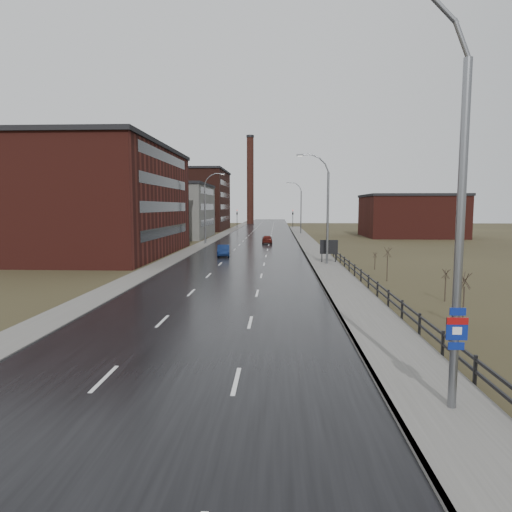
# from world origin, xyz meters

# --- Properties ---
(ground) EXTENTS (320.00, 320.00, 0.00)m
(ground) POSITION_xyz_m (0.00, 0.00, 0.00)
(ground) COLOR #2D2819
(ground) RESTS_ON ground
(road) EXTENTS (14.00, 300.00, 0.06)m
(road) POSITION_xyz_m (0.00, 60.00, 0.03)
(road) COLOR black
(road) RESTS_ON ground
(sidewalk_right) EXTENTS (3.20, 180.00, 0.18)m
(sidewalk_right) POSITION_xyz_m (8.60, 35.00, 0.09)
(sidewalk_right) COLOR #595651
(sidewalk_right) RESTS_ON ground
(curb_right) EXTENTS (0.16, 180.00, 0.18)m
(curb_right) POSITION_xyz_m (7.08, 35.00, 0.09)
(curb_right) COLOR slate
(curb_right) RESTS_ON ground
(sidewalk_left) EXTENTS (2.40, 260.00, 0.12)m
(sidewalk_left) POSITION_xyz_m (-8.20, 60.00, 0.06)
(sidewalk_left) COLOR #595651
(sidewalk_left) RESTS_ON ground
(warehouse_near) EXTENTS (22.44, 28.56, 13.50)m
(warehouse_near) POSITION_xyz_m (-20.99, 45.00, 6.76)
(warehouse_near) COLOR #471914
(warehouse_near) RESTS_ON ground
(warehouse_mid) EXTENTS (16.32, 20.40, 10.50)m
(warehouse_mid) POSITION_xyz_m (-17.99, 78.00, 5.26)
(warehouse_mid) COLOR slate
(warehouse_mid) RESTS_ON ground
(warehouse_far) EXTENTS (26.52, 24.48, 15.50)m
(warehouse_far) POSITION_xyz_m (-22.99, 108.00, 7.76)
(warehouse_far) COLOR #331611
(warehouse_far) RESTS_ON ground
(building_right) EXTENTS (18.36, 16.32, 8.50)m
(building_right) POSITION_xyz_m (30.30, 82.00, 4.26)
(building_right) COLOR #471914
(building_right) RESTS_ON ground
(smokestack) EXTENTS (2.70, 2.70, 30.70)m
(smokestack) POSITION_xyz_m (-6.00, 150.00, 15.50)
(smokestack) COLOR #331611
(smokestack) RESTS_ON ground
(streetlight_main) EXTENTS (3.91, 0.29, 12.11)m
(streetlight_main) POSITION_xyz_m (8.47, 2.00, 6.06)
(streetlight_main) COLOR slate
(streetlight_main) RESTS_ON ground
(streetlight_right_mid) EXTENTS (3.36, 0.28, 11.35)m
(streetlight_right_mid) POSITION_xyz_m (8.50, 36.00, 5.84)
(streetlight_right_mid) COLOR slate
(streetlight_right_mid) RESTS_ON ground
(streetlight_left) EXTENTS (3.36, 0.28, 11.35)m
(streetlight_left) POSITION_xyz_m (-7.70, 62.00, 5.84)
(streetlight_left) COLOR slate
(streetlight_left) RESTS_ON ground
(streetlight_right_far) EXTENTS (3.36, 0.28, 11.35)m
(streetlight_right_far) POSITION_xyz_m (8.50, 90.00, 5.84)
(streetlight_right_far) COLOR slate
(streetlight_right_far) RESTS_ON ground
(guardrail) EXTENTS (0.10, 53.05, 1.10)m
(guardrail) POSITION_xyz_m (10.30, 18.31, 0.71)
(guardrail) COLOR black
(guardrail) RESTS_ON ground
(shrub_c) EXTENTS (0.66, 0.69, 2.79)m
(shrub_c) POSITION_xyz_m (12.95, 11.72, 1.48)
(shrub_c) COLOR #382D23
(shrub_c) RESTS_ON ground
(shrub_d) EXTENTS (0.50, 0.52, 2.09)m
(shrub_d) POSITION_xyz_m (14.35, 18.05, 1.11)
(shrub_d) COLOR #382D23
(shrub_d) RESTS_ON ground
(shrub_e) EXTENTS (0.65, 0.68, 2.74)m
(shrub_e) POSITION_xyz_m (12.58, 26.02, 1.46)
(shrub_e) COLOR #382D23
(shrub_e) RESTS_ON ground
(shrub_f) EXTENTS (0.40, 0.42, 1.65)m
(shrub_f) POSITION_xyz_m (13.04, 32.91, 0.87)
(shrub_f) COLOR #382D23
(shrub_f) RESTS_ON ground
(billboard) EXTENTS (1.89, 0.17, 2.54)m
(billboard) POSITION_xyz_m (9.10, 37.14, 1.70)
(billboard) COLOR black
(billboard) RESTS_ON ground
(traffic_light_left) EXTENTS (0.58, 2.73, 5.30)m
(traffic_light_left) POSITION_xyz_m (-8.00, 120.00, 4.60)
(traffic_light_left) COLOR black
(traffic_light_left) RESTS_ON ground
(traffic_light_right) EXTENTS (0.58, 2.73, 5.30)m
(traffic_light_right) POSITION_xyz_m (8.00, 120.00, 4.60)
(traffic_light_right) COLOR black
(traffic_light_right) RESTS_ON ground
(car_near) EXTENTS (1.84, 4.26, 1.36)m
(car_near) POSITION_xyz_m (-2.85, 43.70, 0.68)
(car_near) COLOR #0D1C45
(car_near) RESTS_ON ground
(car_far) EXTENTS (1.82, 4.21, 1.41)m
(car_far) POSITION_xyz_m (1.98, 62.95, 0.71)
(car_far) COLOR #45100B
(car_far) RESTS_ON ground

